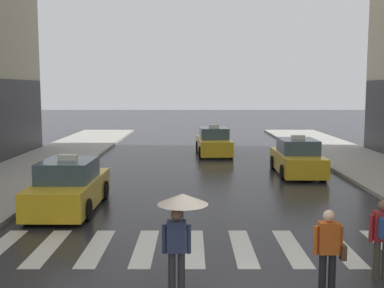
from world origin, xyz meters
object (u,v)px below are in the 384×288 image
object	(u,v)px
taxi_second	(298,159)
pedestrian_with_handbag	(330,247)
pedestrian_with_backpack	(384,234)
taxi_third	(215,143)
pedestrian_with_umbrella	(181,216)
taxi_lead	(70,187)

from	to	relation	value
taxi_second	pedestrian_with_handbag	size ratio (longest dim) A/B	2.76
pedestrian_with_backpack	pedestrian_with_handbag	size ratio (longest dim) A/B	1.00
taxi_third	pedestrian_with_backpack	xyz separation A→B (m)	(2.58, -18.48, 0.25)
taxi_second	pedestrian_with_handbag	xyz separation A→B (m)	(-2.24, -12.76, 0.21)
taxi_third	pedestrian_with_handbag	bearing A→B (deg)	-86.19
pedestrian_with_backpack	pedestrian_with_handbag	xyz separation A→B (m)	(-1.30, -0.72, -0.04)
taxi_third	pedestrian_with_umbrella	size ratio (longest dim) A/B	2.38
pedestrian_with_backpack	pedestrian_with_handbag	world-z (taller)	same
taxi_second	taxi_third	bearing A→B (deg)	118.64
pedestrian_with_umbrella	taxi_third	bearing A→B (deg)	85.53
taxi_second	pedestrian_with_backpack	bearing A→B (deg)	-94.43
taxi_third	pedestrian_with_umbrella	distance (m)	19.20
pedestrian_with_umbrella	pedestrian_with_handbag	distance (m)	2.84
taxi_second	pedestrian_with_backpack	xyz separation A→B (m)	(-0.93, -12.04, 0.25)
taxi_lead	pedestrian_with_umbrella	distance (m)	7.41
taxi_second	pedestrian_with_umbrella	distance (m)	13.66
taxi_lead	pedestrian_with_backpack	size ratio (longest dim) A/B	2.76
taxi_second	pedestrian_with_handbag	world-z (taller)	taxi_second
taxi_second	taxi_third	size ratio (longest dim) A/B	0.99
pedestrian_with_backpack	taxi_lead	bearing A→B (deg)	143.93
taxi_second	pedestrian_with_handbag	distance (m)	12.96
pedestrian_with_backpack	taxi_third	bearing A→B (deg)	97.96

